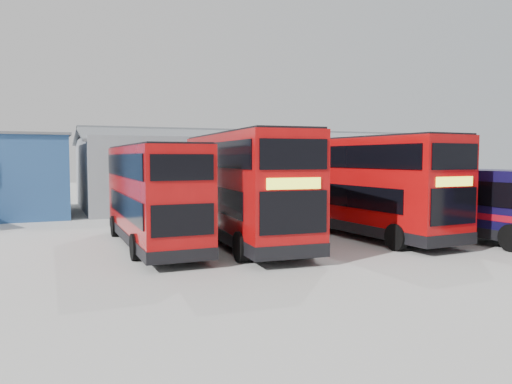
% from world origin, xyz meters
% --- Properties ---
extents(ground_plane, '(120.00, 120.00, 0.00)m').
position_xyz_m(ground_plane, '(0.00, 0.00, 0.00)').
color(ground_plane, '#A6A6A0').
rests_on(ground_plane, ground).
extents(maintenance_shed, '(30.50, 12.00, 5.89)m').
position_xyz_m(maintenance_shed, '(8.00, 20.00, 2.60)').
color(maintenance_shed, gray).
rests_on(maintenance_shed, ground).
extents(double_decker_left, '(2.57, 9.92, 4.18)m').
position_xyz_m(double_decker_left, '(-5.28, 3.62, 2.08)').
color(double_decker_left, '#A2090A').
rests_on(double_decker_left, ground).
extents(double_decker_centre, '(3.46, 11.28, 4.71)m').
position_xyz_m(double_decker_centre, '(-1.50, 3.13, 2.34)').
color(double_decker_centre, '#A2090A').
rests_on(double_decker_centre, ground).
extents(double_decker_right, '(3.29, 11.05, 4.61)m').
position_xyz_m(double_decker_right, '(4.42, 2.84, 2.30)').
color(double_decker_right, '#A2090A').
rests_on(double_decker_right, ground).
extents(single_decker_blue, '(3.57, 11.77, 3.14)m').
position_xyz_m(single_decker_blue, '(8.42, 0.40, 1.56)').
color(single_decker_blue, black).
rests_on(single_decker_blue, ground).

